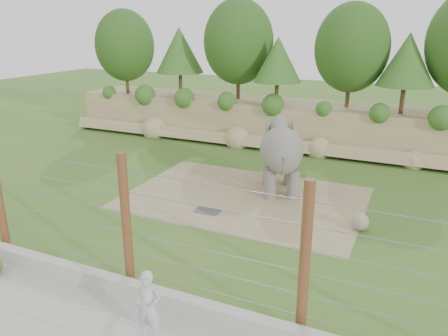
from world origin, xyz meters
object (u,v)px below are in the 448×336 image
at_px(elephant, 281,159).
at_px(barrier_fence, 126,222).
at_px(zookeeper, 148,307).
at_px(stone_ball, 360,222).

bearing_deg(elephant, barrier_fence, -122.23).
distance_m(barrier_fence, zookeeper, 2.70).
xyz_separation_m(elephant, stone_ball, (3.83, -2.54, -1.19)).
distance_m(elephant, zookeeper, 10.62).
bearing_deg(zookeeper, stone_ball, 58.08).
bearing_deg(stone_ball, elephant, 146.43).
height_order(elephant, zookeeper, elephant).
distance_m(stone_ball, zookeeper, 8.89).
height_order(stone_ball, barrier_fence, barrier_fence).
relative_size(elephant, barrier_fence, 0.19).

